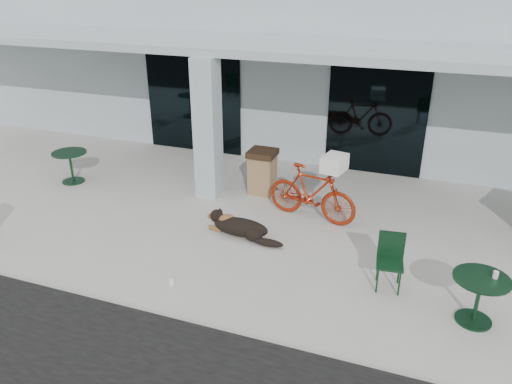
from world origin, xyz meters
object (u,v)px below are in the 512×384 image
at_px(cafe_table_far, 477,300).
at_px(cafe_chair_far_a, 390,263).
at_px(trash_receptacle, 262,172).
at_px(cafe_table_near, 71,167).
at_px(bicycle, 312,193).
at_px(dog, 241,226).

relative_size(cafe_table_far, cafe_chair_far_a, 0.86).
bearing_deg(cafe_chair_far_a, trash_receptacle, 131.22).
height_order(cafe_table_near, cafe_table_far, cafe_table_near).
distance_m(bicycle, cafe_chair_far_a, 2.68).
relative_size(dog, cafe_chair_far_a, 1.36).
relative_size(dog, cafe_table_near, 1.56).
bearing_deg(cafe_table_far, cafe_table_near, 165.76).
distance_m(dog, cafe_table_near, 5.00).
relative_size(dog, cafe_table_far, 1.58).
height_order(cafe_table_near, trash_receptacle, trash_receptacle).
height_order(dog, cafe_table_far, cafe_table_far).
height_order(bicycle, cafe_table_near, bicycle).
bearing_deg(dog, cafe_table_near, 178.02).
xyz_separation_m(dog, trash_receptacle, (-0.30, 2.10, 0.31)).
distance_m(cafe_table_near, cafe_table_far, 9.35).
height_order(cafe_table_far, trash_receptacle, trash_receptacle).
relative_size(cafe_table_near, cafe_table_far, 1.01).
relative_size(bicycle, cafe_chair_far_a, 2.06).
bearing_deg(bicycle, dog, 148.76).
distance_m(cafe_table_near, trash_receptacle, 4.68).
relative_size(cafe_chair_far_a, trash_receptacle, 0.90).
bearing_deg(cafe_chair_far_a, cafe_table_near, 159.64).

